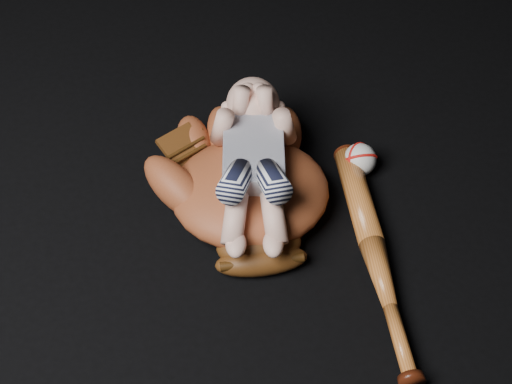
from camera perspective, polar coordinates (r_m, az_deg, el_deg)
baseball_glove at (r=1.43m, az=-0.45°, el=0.43°), size 0.39×0.44×0.13m
newborn_baby at (r=1.39m, az=-0.16°, el=2.23°), size 0.26×0.42×0.16m
baseball_bat at (r=1.39m, az=8.69°, el=-4.65°), size 0.10×0.51×0.05m
baseball at (r=1.53m, az=7.56°, el=2.34°), size 0.08×0.08×0.06m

